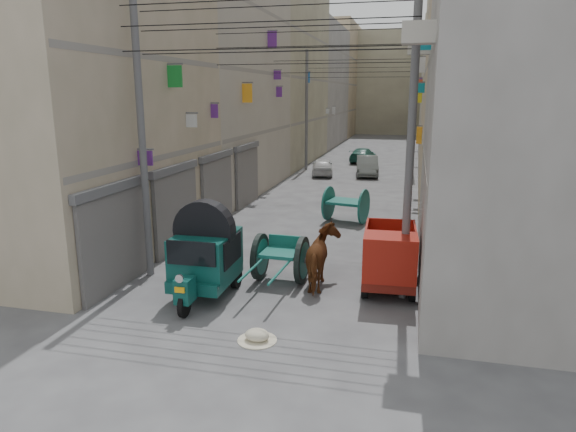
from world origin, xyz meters
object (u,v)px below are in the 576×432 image
(second_cart, at_px, (346,204))
(distant_car_grey, at_px, (367,166))
(distant_car_white, at_px, (322,167))
(distant_car_green, at_px, (363,155))
(feed_sack, at_px, (257,335))
(tonga_cart, at_px, (281,257))
(mini_truck, at_px, (389,261))
(horse, at_px, (323,258))
(auto_rickshaw, at_px, (205,254))

(second_cart, xyz_separation_m, distant_car_grey, (-0.31, 12.65, -0.13))
(distant_car_white, relative_size, distant_car_green, 0.87)
(feed_sack, height_order, distant_car_grey, distant_car_grey)
(tonga_cart, relative_size, mini_truck, 0.95)
(tonga_cart, bearing_deg, distant_car_white, 98.97)
(second_cart, distance_m, horse, 7.45)
(auto_rickshaw, distance_m, horse, 3.16)
(mini_truck, bearing_deg, distant_car_green, 94.69)
(mini_truck, height_order, feed_sack, mini_truck)
(tonga_cart, distance_m, second_cart, 7.33)
(feed_sack, distance_m, distant_car_grey, 23.55)
(second_cart, distance_m, distant_car_white, 12.45)
(horse, bearing_deg, auto_rickshaw, 18.30)
(second_cart, height_order, horse, horse)
(auto_rickshaw, relative_size, distant_car_white, 0.85)
(tonga_cart, relative_size, distant_car_green, 0.80)
(feed_sack, xyz_separation_m, distant_car_white, (-2.70, 22.94, 0.42))
(tonga_cart, distance_m, distant_car_grey, 19.94)
(feed_sack, bearing_deg, mini_truck, 54.80)
(second_cart, height_order, feed_sack, second_cart)
(second_cart, height_order, distant_car_grey, second_cart)
(tonga_cart, xyz_separation_m, mini_truck, (2.98, 0.01, 0.13))
(mini_truck, height_order, horse, mini_truck)
(auto_rickshaw, bearing_deg, feed_sack, -47.41)
(tonga_cart, bearing_deg, distant_car_green, 93.13)
(feed_sack, bearing_deg, tonga_cart, 96.68)
(second_cart, xyz_separation_m, distant_car_white, (-3.13, 12.05, -0.21))
(auto_rickshaw, height_order, distant_car_grey, auto_rickshaw)
(mini_truck, height_order, second_cart, mini_truck)
(horse, bearing_deg, distant_car_white, -86.33)
(distant_car_white, xyz_separation_m, distant_car_grey, (2.82, 0.60, 0.07))
(feed_sack, relative_size, horse, 0.27)
(second_cart, relative_size, feed_sack, 3.54)
(second_cart, bearing_deg, horse, -74.98)
(distant_car_grey, distance_m, distant_car_green, 6.67)
(distant_car_white, bearing_deg, horse, 89.78)
(tonga_cart, bearing_deg, feed_sack, -81.06)
(distant_car_white, bearing_deg, auto_rickshaw, 81.38)
(horse, xyz_separation_m, distant_car_green, (-1.63, 26.68, -0.28))
(second_cart, bearing_deg, distant_car_green, 105.89)
(feed_sack, xyz_separation_m, distant_car_green, (-0.83, 30.14, 0.41))
(distant_car_green, bearing_deg, mini_truck, 103.41)
(feed_sack, height_order, horse, horse)
(tonga_cart, distance_m, feed_sack, 3.68)
(mini_truck, height_order, distant_car_green, mini_truck)
(mini_truck, distance_m, distant_car_grey, 20.07)
(distant_car_white, height_order, distant_car_green, distant_car_white)
(feed_sack, relative_size, distant_car_grey, 0.14)
(mini_truck, relative_size, second_cart, 1.66)
(distant_car_white, bearing_deg, distant_car_green, -114.96)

